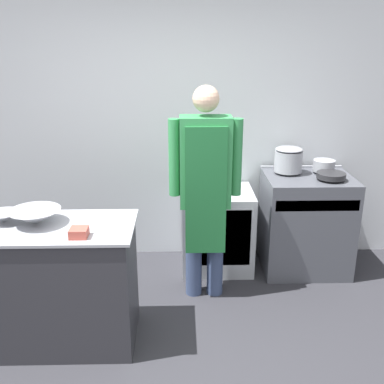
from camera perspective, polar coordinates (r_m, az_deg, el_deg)
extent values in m
cube|color=silver|center=(4.41, -2.22, 8.49)|extent=(8.00, 0.05, 2.70)
cube|color=#2D2D33|center=(3.49, -18.57, -11.24)|extent=(1.33, 0.60, 0.90)
cube|color=#9EA0A8|center=(3.30, -19.40, -4.27)|extent=(1.39, 0.62, 0.02)
cube|color=#4C4F56|center=(4.45, 14.20, -3.88)|extent=(0.80, 0.64, 0.94)
cube|color=#9EA0A8|center=(4.07, 15.63, -1.63)|extent=(0.74, 0.03, 0.10)
cube|color=#9EA0A8|center=(4.57, 13.71, 3.14)|extent=(0.80, 0.03, 0.02)
cube|color=#A8ADB2|center=(4.38, 3.18, -4.75)|extent=(0.67, 0.59, 0.78)
cube|color=silver|center=(4.11, 3.49, -5.86)|extent=(0.57, 0.02, 0.55)
cylinder|color=#38476B|center=(3.90, 0.22, -7.42)|extent=(0.14, 0.14, 0.83)
cylinder|color=#38476B|center=(3.91, 2.96, -7.38)|extent=(0.14, 0.14, 0.83)
cube|color=#338C4C|center=(3.62, 1.71, 3.81)|extent=(0.41, 0.22, 0.74)
cube|color=#1E6633|center=(3.57, 1.78, -0.07)|extent=(0.33, 0.02, 1.06)
cylinder|color=#338C4C|center=(3.61, -2.28, 4.35)|extent=(0.09, 0.09, 0.63)
cylinder|color=#338C4C|center=(3.64, 5.68, 4.39)|extent=(0.09, 0.09, 0.63)
sphere|color=beige|center=(3.53, 1.79, 11.76)|extent=(0.21, 0.21, 0.21)
cone|color=#9EA0A8|center=(3.31, -19.30, -2.99)|extent=(0.36, 0.36, 0.10)
cone|color=#9EA0A8|center=(3.42, -22.82, -2.97)|extent=(0.23, 0.23, 0.07)
cube|color=#B24C3F|center=(3.02, -14.17, -5.02)|extent=(0.12, 0.12, 0.06)
cylinder|color=#9EA0A8|center=(4.32, 12.13, 3.83)|extent=(0.26, 0.26, 0.20)
ellipsoid|color=#9EA0A8|center=(4.29, 12.24, 5.33)|extent=(0.25, 0.25, 0.05)
cylinder|color=#262628|center=(4.23, 17.24, 2.02)|extent=(0.26, 0.26, 0.05)
cylinder|color=#9EA0A8|center=(4.42, 16.40, 3.23)|extent=(0.20, 0.20, 0.11)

